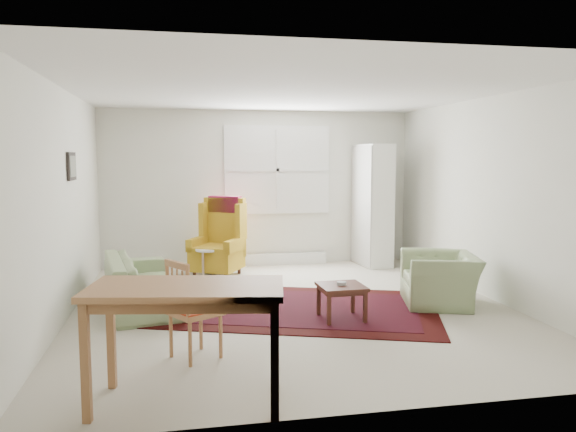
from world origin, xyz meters
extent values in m
cube|color=beige|center=(0.00, 0.00, 0.00)|extent=(5.00, 5.50, 0.01)
cube|color=white|center=(0.00, 0.00, 2.50)|extent=(5.00, 5.50, 0.01)
cube|color=silver|center=(0.00, 2.75, 1.25)|extent=(5.00, 0.04, 2.50)
cube|color=silver|center=(0.00, -2.75, 1.25)|extent=(5.00, 0.04, 2.50)
cube|color=silver|center=(-2.50, 0.00, 1.25)|extent=(0.04, 5.50, 2.50)
cube|color=silver|center=(2.50, 0.00, 1.25)|extent=(0.04, 5.50, 2.50)
cube|color=white|center=(0.30, 2.73, 1.55)|extent=(1.72, 0.06, 1.42)
cube|color=white|center=(0.30, 2.73, 1.55)|extent=(1.60, 0.02, 1.30)
cube|color=silver|center=(0.30, 2.67, 0.09)|extent=(1.60, 0.12, 0.18)
cube|color=black|center=(-2.48, 0.50, 1.65)|extent=(0.03, 0.42, 0.32)
cube|color=olive|center=(-2.46, 0.50, 1.65)|extent=(0.01, 0.34, 0.24)
imported|color=gray|center=(-1.73, 0.50, 0.40)|extent=(1.09, 2.07, 0.79)
imported|color=gray|center=(1.75, -0.18, 0.37)|extent=(1.03, 1.12, 0.73)
camera|label=1|loc=(-1.29, -6.27, 1.75)|focal=35.00mm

